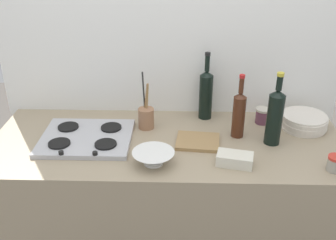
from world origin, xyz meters
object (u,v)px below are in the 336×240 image
(butter_dish, at_px, (235,159))
(cutting_board, at_px, (198,141))
(wine_bottle_leftmost, at_px, (239,113))
(wine_bottle_mid_left, at_px, (206,93))
(mixing_bowl, at_px, (153,157))
(condiment_jar_front, at_px, (335,163))
(wine_bottle_mid_right, at_px, (275,116))
(utensil_crock, at_px, (146,117))
(stovetop_hob, at_px, (86,138))
(plate_stack, at_px, (304,122))
(condiment_jar_rear, at_px, (262,116))

(butter_dish, relative_size, cutting_board, 0.76)
(wine_bottle_leftmost, height_order, wine_bottle_mid_left, wine_bottle_mid_left)
(mixing_bowl, height_order, condiment_jar_front, condiment_jar_front)
(wine_bottle_mid_right, xyz_separation_m, utensil_crock, (-0.64, 0.14, -0.09))
(stovetop_hob, distance_m, wine_bottle_mid_left, 0.69)
(utensil_crock, xyz_separation_m, condiment_jar_front, (0.87, -0.38, -0.03))
(plate_stack, xyz_separation_m, condiment_jar_front, (0.02, -0.40, -0.00))
(wine_bottle_leftmost, height_order, condiment_jar_rear, wine_bottle_leftmost)
(mixing_bowl, height_order, condiment_jar_rear, condiment_jar_rear)
(utensil_crock, distance_m, condiment_jar_front, 0.95)
(stovetop_hob, xyz_separation_m, utensil_crock, (0.29, 0.15, 0.05))
(mixing_bowl, bearing_deg, wine_bottle_leftmost, 33.10)
(condiment_jar_rear, bearing_deg, cutting_board, -147.37)
(mixing_bowl, height_order, butter_dish, mixing_bowl)
(condiment_jar_rear, bearing_deg, wine_bottle_mid_right, -87.69)
(stovetop_hob, xyz_separation_m, cutting_board, (0.56, -0.01, -0.00))
(wine_bottle_mid_right, bearing_deg, cutting_board, -177.47)
(stovetop_hob, xyz_separation_m, condiment_jar_front, (1.16, -0.23, 0.02))
(wine_bottle_leftmost, relative_size, utensil_crock, 1.05)
(condiment_jar_front, distance_m, cutting_board, 0.64)
(stovetop_hob, relative_size, butter_dish, 2.79)
(stovetop_hob, distance_m, utensil_crock, 0.33)
(utensil_crock, relative_size, cutting_board, 1.49)
(stovetop_hob, bearing_deg, wine_bottle_leftmost, 5.15)
(wine_bottle_mid_left, xyz_separation_m, cutting_board, (-0.05, -0.29, -0.14))
(wine_bottle_leftmost, relative_size, mixing_bowl, 1.72)
(wine_bottle_mid_left, bearing_deg, plate_stack, -12.38)
(wine_bottle_mid_right, bearing_deg, plate_stack, 38.01)
(wine_bottle_mid_right, bearing_deg, utensil_crock, 167.46)
(stovetop_hob, height_order, wine_bottle_mid_left, wine_bottle_mid_left)
(wine_bottle_leftmost, xyz_separation_m, condiment_jar_rear, (0.16, 0.15, -0.09))
(butter_dish, distance_m, cutting_board, 0.25)
(condiment_jar_rear, bearing_deg, stovetop_hob, -166.69)
(utensil_crock, bearing_deg, butter_dish, -38.67)
(wine_bottle_mid_left, bearing_deg, utensil_crock, -157.72)
(mixing_bowl, xyz_separation_m, cutting_board, (0.21, 0.19, -0.03))
(wine_bottle_leftmost, xyz_separation_m, condiment_jar_front, (0.39, -0.30, -0.09))
(utensil_crock, height_order, condiment_jar_front, utensil_crock)
(butter_dish, bearing_deg, cutting_board, 130.72)
(condiment_jar_front, distance_m, condiment_jar_rear, 0.51)
(wine_bottle_leftmost, distance_m, mixing_bowl, 0.51)
(mixing_bowl, bearing_deg, plate_stack, 24.99)
(wine_bottle_mid_left, distance_m, utensil_crock, 0.36)
(wine_bottle_mid_left, height_order, utensil_crock, wine_bottle_mid_left)
(mixing_bowl, distance_m, cutting_board, 0.29)
(wine_bottle_mid_left, bearing_deg, stovetop_hob, -155.65)
(wine_bottle_mid_left, bearing_deg, butter_dish, -77.10)
(condiment_jar_rear, relative_size, cutting_board, 0.40)
(utensil_crock, distance_m, cutting_board, 0.32)
(wine_bottle_mid_right, height_order, utensil_crock, wine_bottle_mid_right)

